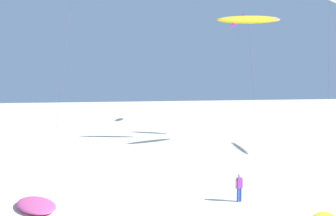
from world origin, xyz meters
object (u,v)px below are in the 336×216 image
flying_kite_7 (248,20)px  person_near_left (239,186)px  flying_kite_8 (238,21)px  grounded_kite_1 (36,205)px

flying_kite_7 → person_near_left: (-12.19, -20.91, -14.20)m
flying_kite_8 → grounded_kite_1: flying_kite_8 is taller
flying_kite_8 → grounded_kite_1: (-33.64, -40.42, -19.00)m
flying_kite_7 → person_near_left: flying_kite_7 is taller
grounded_kite_1 → flying_kite_7: bearing=38.3°
flying_kite_8 → person_near_left: (-22.12, -42.61, -18.28)m
person_near_left → flying_kite_7: bearing=59.8°
flying_kite_8 → person_near_left: flying_kite_8 is taller
grounded_kite_1 → person_near_left: 11.75m
flying_kite_8 → person_near_left: 51.37m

